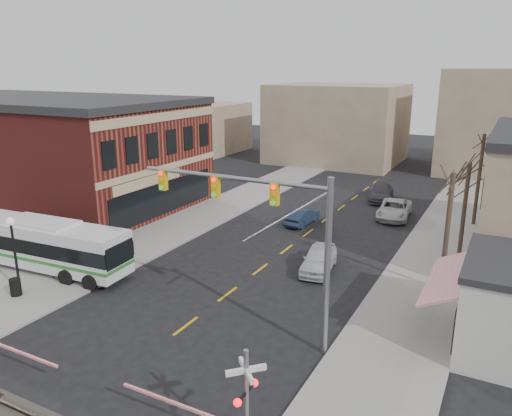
{
  "coord_description": "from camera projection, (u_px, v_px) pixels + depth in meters",
  "views": [
    {
      "loc": [
        13.27,
        -15.82,
        12.33
      ],
      "look_at": [
        -1.08,
        11.49,
        3.5
      ],
      "focal_mm": 35.0,
      "sensor_mm": 36.0,
      "label": 1
    }
  ],
  "objects": [
    {
      "name": "ground",
      "position": [
        160.0,
        346.0,
        22.79
      ],
      "size": [
        160.0,
        160.0,
        0.0
      ],
      "primitive_type": "plane",
      "color": "black",
      "rests_on": "ground"
    },
    {
      "name": "sidewalk_west",
      "position": [
        216.0,
        210.0,
        44.05
      ],
      "size": [
        5.0,
        60.0,
        0.12
      ],
      "primitive_type": "cube",
      "color": "gray",
      "rests_on": "ground"
    },
    {
      "name": "sidewalk_east",
      "position": [
        443.0,
        244.0,
        35.55
      ],
      "size": [
        5.0,
        60.0,
        0.12
      ],
      "primitive_type": "cube",
      "color": "gray",
      "rests_on": "ground"
    },
    {
      "name": "brick_building",
      "position": [
        36.0,
        148.0,
        47.15
      ],
      "size": [
        30.4,
        15.4,
        9.6
      ],
      "color": "maroon",
      "rests_on": "ground"
    },
    {
      "name": "tree_east_a",
      "position": [
        447.0,
        233.0,
        27.35
      ],
      "size": [
        0.28,
        0.28,
        6.75
      ],
      "color": "#382B21",
      "rests_on": "sidewalk_east"
    },
    {
      "name": "tree_east_b",
      "position": [
        464.0,
        210.0,
        32.39
      ],
      "size": [
        0.28,
        0.28,
        6.3
      ],
      "color": "#382B21",
      "rests_on": "sidewalk_east"
    },
    {
      "name": "tree_east_c",
      "position": [
        479.0,
        180.0,
        38.98
      ],
      "size": [
        0.28,
        0.28,
        7.2
      ],
      "color": "#382B21",
      "rests_on": "sidewalk_east"
    },
    {
      "name": "transit_bus",
      "position": [
        43.0,
        244.0,
        30.81
      ],
      "size": [
        12.0,
        3.39,
        3.05
      ],
      "color": "silver",
      "rests_on": "ground"
    },
    {
      "name": "traffic_signal_mast",
      "position": [
        271.0,
        222.0,
        21.88
      ],
      "size": [
        9.53,
        0.3,
        8.0
      ],
      "color": "gray",
      "rests_on": "ground"
    },
    {
      "name": "rr_crossing_east",
      "position": [
        235.0,
        403.0,
        15.9
      ],
      "size": [
        5.6,
        1.36,
        4.0
      ],
      "color": "gray",
      "rests_on": "ground"
    },
    {
      "name": "street_lamp",
      "position": [
        13.0,
        239.0,
        27.1
      ],
      "size": [
        0.44,
        0.44,
        4.35
      ],
      "color": "black",
      "rests_on": "sidewalk_west"
    },
    {
      "name": "trash_bin",
      "position": [
        16.0,
        287.0,
        27.41
      ],
      "size": [
        0.6,
        0.6,
        0.97
      ],
      "primitive_type": "cylinder",
      "color": "black",
      "rests_on": "sidewalk_west"
    },
    {
      "name": "car_a",
      "position": [
        319.0,
        259.0,
        30.95
      ],
      "size": [
        2.61,
        4.79,
        1.55
      ],
      "primitive_type": "imported",
      "rotation": [
        0.0,
        0.0,
        0.18
      ],
      "color": "silver",
      "rests_on": "ground"
    },
    {
      "name": "car_b",
      "position": [
        302.0,
        216.0,
        40.1
      ],
      "size": [
        1.67,
        4.11,
        1.33
      ],
      "primitive_type": "imported",
      "rotation": [
        0.0,
        0.0,
        3.07
      ],
      "color": "#162238",
      "rests_on": "ground"
    },
    {
      "name": "car_c",
      "position": [
        394.0,
        209.0,
        41.74
      ],
      "size": [
        2.93,
        5.52,
        1.48
      ],
      "primitive_type": "imported",
      "rotation": [
        0.0,
        0.0,
        0.09
      ],
      "color": "#BEBEBE",
      "rests_on": "ground"
    },
    {
      "name": "car_d",
      "position": [
        381.0,
        193.0,
        47.25
      ],
      "size": [
        2.79,
        5.3,
        1.47
      ],
      "primitive_type": "imported",
      "rotation": [
        0.0,
        0.0,
        0.15
      ],
      "color": "#454449",
      "rests_on": "ground"
    },
    {
      "name": "pedestrian_near",
      "position": [
        53.0,
        265.0,
        29.59
      ],
      "size": [
        0.57,
        0.68,
        1.58
      ],
      "primitive_type": "imported",
      "rotation": [
        0.0,
        0.0,
        1.18
      ],
      "color": "#5C4D4A",
      "rests_on": "sidewalk_west"
    },
    {
      "name": "pedestrian_far",
      "position": [
        103.0,
        250.0,
        32.22
      ],
      "size": [
        0.86,
        0.91,
        1.49
      ],
      "primitive_type": "imported",
      "rotation": [
        0.0,
        0.0,
        1.0
      ],
      "color": "#3B3963",
      "rests_on": "sidewalk_west"
    }
  ]
}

